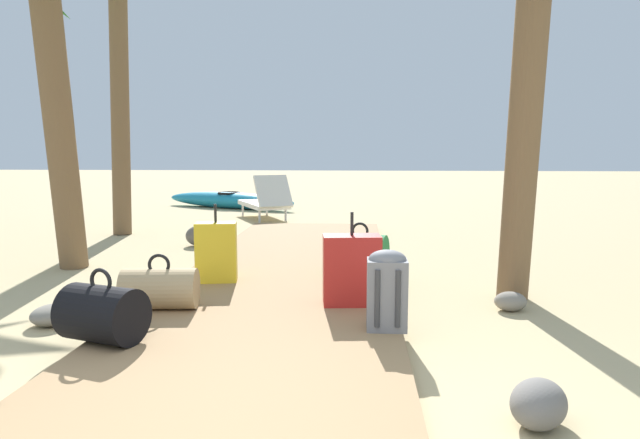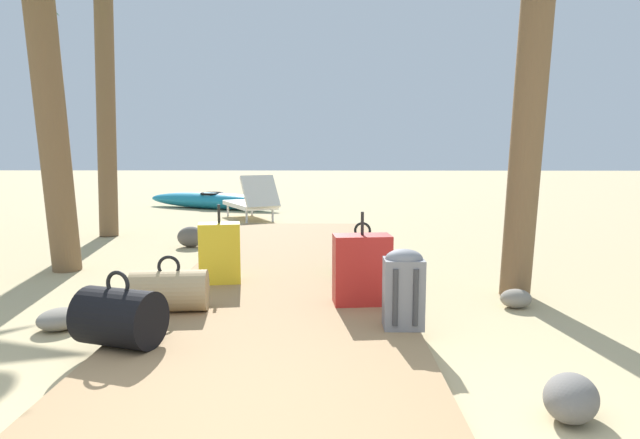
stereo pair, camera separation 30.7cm
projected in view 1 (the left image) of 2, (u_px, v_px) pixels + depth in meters
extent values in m
plane|color=tan|center=(276.00, 300.00, 4.66)|extent=(60.00, 60.00, 0.00)
cube|color=#9E7A51|center=(287.00, 276.00, 5.37)|extent=(1.97, 7.21, 0.08)
cube|color=gold|center=(216.00, 252.00, 4.96)|extent=(0.39, 0.27, 0.53)
cylinder|color=black|center=(215.00, 213.00, 4.92)|extent=(0.02, 0.02, 0.16)
cylinder|color=black|center=(102.00, 314.00, 3.39)|extent=(0.55, 0.48, 0.35)
torus|color=black|center=(101.00, 281.00, 3.37)|extent=(0.16, 0.07, 0.16)
cylinder|color=#237538|center=(360.00, 255.00, 5.22)|extent=(0.57, 0.50, 0.39)
torus|color=black|center=(360.00, 231.00, 5.19)|extent=(0.16, 0.06, 0.16)
cube|color=slate|center=(387.00, 294.00, 3.63)|extent=(0.26, 0.20, 0.46)
ellipsoid|color=slate|center=(387.00, 260.00, 3.60)|extent=(0.25, 0.19, 0.13)
cylinder|color=#3A3A3D|center=(377.00, 298.00, 3.53)|extent=(0.04, 0.04, 0.37)
cylinder|color=#3A3A3D|center=(398.00, 299.00, 3.52)|extent=(0.04, 0.04, 0.37)
cube|color=red|center=(352.00, 270.00, 4.22)|extent=(0.45, 0.28, 0.53)
cylinder|color=black|center=(352.00, 224.00, 4.18)|extent=(0.02, 0.02, 0.18)
cylinder|color=tan|center=(160.00, 289.00, 4.10)|extent=(0.57, 0.36, 0.30)
torus|color=black|center=(159.00, 265.00, 4.08)|extent=(0.17, 0.04, 0.16)
cylinder|color=brown|center=(57.00, 110.00, 5.59)|extent=(0.29, 0.62, 3.32)
cylinder|color=brown|center=(530.00, 46.00, 4.26)|extent=(0.26, 0.66, 4.09)
cylinder|color=brown|center=(120.00, 92.00, 8.16)|extent=(0.27, 0.51, 4.22)
cube|color=white|center=(263.00, 204.00, 10.22)|extent=(1.17, 1.52, 0.08)
cube|color=white|center=(273.00, 191.00, 9.64)|extent=(0.73, 0.65, 0.55)
cylinder|color=silver|center=(243.00, 210.00, 10.65)|extent=(0.04, 0.04, 0.22)
cylinder|color=silver|center=(267.00, 209.00, 10.84)|extent=(0.04, 0.04, 0.22)
cylinder|color=silver|center=(260.00, 216.00, 9.63)|extent=(0.04, 0.04, 0.22)
cylinder|color=silver|center=(286.00, 215.00, 9.81)|extent=(0.04, 0.04, 0.22)
ellipsoid|color=teal|center=(229.00, 200.00, 12.04)|extent=(3.22, 1.86, 0.35)
torus|color=black|center=(229.00, 193.00, 12.02)|extent=(0.65, 0.65, 0.05)
ellipsoid|color=#5B5651|center=(199.00, 236.00, 7.29)|extent=(0.38, 0.32, 0.27)
ellipsoid|color=slate|center=(539.00, 404.00, 2.52)|extent=(0.38, 0.41, 0.22)
ellipsoid|color=gray|center=(53.00, 315.00, 3.99)|extent=(0.39, 0.41, 0.15)
ellipsoid|color=gray|center=(510.00, 301.00, 4.34)|extent=(0.28, 0.24, 0.15)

